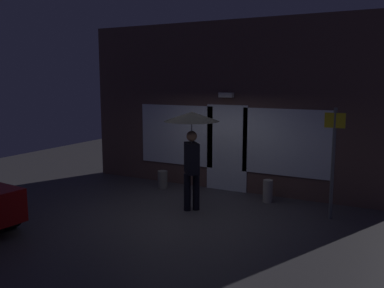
{
  "coord_description": "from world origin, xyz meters",
  "views": [
    {
      "loc": [
        4.09,
        -7.45,
        2.84
      ],
      "look_at": [
        -0.01,
        0.3,
        1.47
      ],
      "focal_mm": 38.85,
      "sensor_mm": 36.0,
      "label": 1
    }
  ],
  "objects": [
    {
      "name": "building_facade",
      "position": [
        0.0,
        2.34,
        2.11
      ],
      "size": [
        8.18,
        0.48,
        4.28
      ],
      "color": "brown",
      "rests_on": "ground"
    },
    {
      "name": "ground_plane",
      "position": [
        0.0,
        0.0,
        0.0
      ],
      "size": [
        18.0,
        18.0,
        0.0
      ],
      "primitive_type": "plane",
      "color": "#423F44"
    },
    {
      "name": "sidewalk_bollard",
      "position": [
        1.27,
        1.66,
        0.26
      ],
      "size": [
        0.22,
        0.22,
        0.53
      ],
      "primitive_type": "cylinder",
      "color": "#9E998E",
      "rests_on": "ground"
    },
    {
      "name": "sidewalk_bollard_2",
      "position": [
        -1.55,
        1.56,
        0.23
      ],
      "size": [
        0.26,
        0.26,
        0.47
      ],
      "primitive_type": "cylinder",
      "color": "slate",
      "rests_on": "ground"
    },
    {
      "name": "street_sign_post",
      "position": [
        2.77,
        1.13,
        1.3
      ],
      "size": [
        0.4,
        0.07,
        2.28
      ],
      "color": "#595B60",
      "rests_on": "ground"
    },
    {
      "name": "person_with_umbrella",
      "position": [
        -0.01,
        0.3,
        1.73
      ],
      "size": [
        1.19,
        1.19,
        2.16
      ],
      "rotation": [
        0.0,
        0.0,
        2.3
      ],
      "color": "black",
      "rests_on": "ground"
    }
  ]
}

